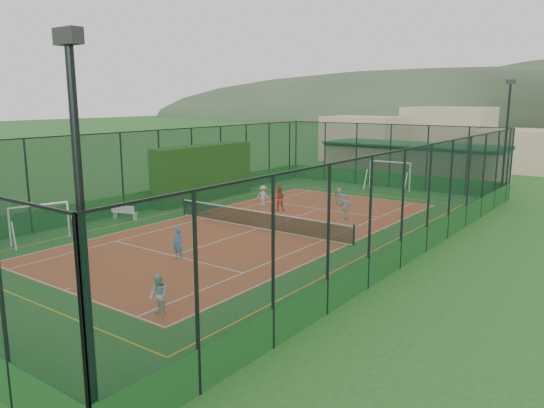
# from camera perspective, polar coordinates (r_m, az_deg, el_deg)

# --- Properties ---
(ground) EXTENTS (300.00, 300.00, 0.00)m
(ground) POSITION_cam_1_polar(r_m,az_deg,el_deg) (29.11, -1.38, -2.64)
(ground) COLOR #1F5B22
(ground) RESTS_ON ground
(court_slab) EXTENTS (11.17, 23.97, 0.01)m
(court_slab) POSITION_cam_1_polar(r_m,az_deg,el_deg) (29.11, -1.38, -2.63)
(court_slab) COLOR #C1582B
(court_slab) RESTS_ON ground
(tennis_net) EXTENTS (11.67, 0.12, 1.06)m
(tennis_net) POSITION_cam_1_polar(r_m,az_deg,el_deg) (28.98, -1.38, -1.62)
(tennis_net) COLOR black
(tennis_net) RESTS_ON ground
(perimeter_fence) EXTENTS (18.12, 34.12, 5.00)m
(perimeter_fence) POSITION_cam_1_polar(r_m,az_deg,el_deg) (28.61, -1.40, 2.23)
(perimeter_fence) COLOR black
(perimeter_fence) RESTS_ON ground
(floodlight_se) EXTENTS (0.60, 0.26, 8.25)m
(floodlight_se) POSITION_cam_1_polar(r_m,az_deg,el_deg) (10.81, -19.59, -4.89)
(floodlight_se) COLOR black
(floodlight_se) RESTS_ON ground
(floodlight_ne) EXTENTS (0.60, 0.26, 8.25)m
(floodlight_ne) POSITION_cam_1_polar(r_m,az_deg,el_deg) (39.99, 23.84, 6.21)
(floodlight_ne) COLOR black
(floodlight_ne) RESTS_ON ground
(clubhouse) EXTENTS (15.20, 7.20, 3.15)m
(clubhouse) POSITION_cam_1_polar(r_m,az_deg,el_deg) (47.90, 14.98, 4.41)
(clubhouse) COLOR tan
(clubhouse) RESTS_ON ground
(hedge_left) EXTENTS (1.31, 8.73, 3.82)m
(hedge_left) POSITION_cam_1_polar(r_m,az_deg,el_deg) (37.36, -7.36, 3.37)
(hedge_left) COLOR black
(hedge_left) RESTS_ON ground
(white_bench) EXTENTS (1.59, 0.88, 0.87)m
(white_bench) POSITION_cam_1_polar(r_m,az_deg,el_deg) (32.43, -15.54, -0.82)
(white_bench) COLOR white
(white_bench) RESTS_ON ground
(futsal_goal_near) EXTENTS (2.99, 1.55, 1.85)m
(futsal_goal_near) POSITION_cam_1_polar(r_m,az_deg,el_deg) (28.67, -23.69, -1.93)
(futsal_goal_near) COLOR white
(futsal_goal_near) RESTS_ON ground
(futsal_goal_far) EXTENTS (3.40, 1.07, 2.18)m
(futsal_goal_far) POSITION_cam_1_polar(r_m,az_deg,el_deg) (42.21, 12.53, 2.97)
(futsal_goal_far) COLOR white
(futsal_goal_far) RESTS_ON ground
(child_near_left) EXTENTS (0.70, 0.65, 1.20)m
(child_near_left) POSITION_cam_1_polar(r_m,az_deg,el_deg) (23.31, -19.73, -5.32)
(child_near_left) COLOR white
(child_near_left) RESTS_ON court_slab
(child_near_mid) EXTENTS (0.56, 0.41, 1.44)m
(child_near_mid) POSITION_cam_1_polar(r_m,az_deg,el_deg) (23.75, -10.07, -4.21)
(child_near_mid) COLOR #4578C5
(child_near_mid) RESTS_ON court_slab
(child_near_right) EXTENTS (0.82, 0.71, 1.42)m
(child_near_right) POSITION_cam_1_polar(r_m,az_deg,el_deg) (17.84, -12.13, -9.62)
(child_near_right) COLOR silver
(child_near_right) RESTS_ON court_slab
(child_far_left) EXTENTS (0.93, 0.61, 1.35)m
(child_far_left) POSITION_cam_1_polar(r_m,az_deg,el_deg) (35.12, -0.95, 0.93)
(child_far_left) COLOR silver
(child_far_left) RESTS_ON court_slab
(child_far_right) EXTENTS (0.89, 0.45, 1.46)m
(child_far_right) POSITION_cam_1_polar(r_m,az_deg,el_deg) (31.26, 7.97, -0.38)
(child_far_right) COLOR silver
(child_far_right) RESTS_ON court_slab
(child_far_back) EXTENTS (1.16, 0.55, 1.21)m
(child_far_back) POSITION_cam_1_polar(r_m,az_deg,el_deg) (35.40, 7.21, 0.81)
(child_far_back) COLOR silver
(child_far_back) RESTS_ON court_slab
(coach) EXTENTS (0.96, 0.91, 1.56)m
(coach) POSITION_cam_1_polar(r_m,az_deg,el_deg) (33.42, 0.77, 0.58)
(coach) COLOR red
(coach) RESTS_ON court_slab
(tennis_balls) EXTENTS (6.54, 1.25, 0.07)m
(tennis_balls) POSITION_cam_1_polar(r_m,az_deg,el_deg) (29.57, 1.61, -2.33)
(tennis_balls) COLOR #CCE033
(tennis_balls) RESTS_ON court_slab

